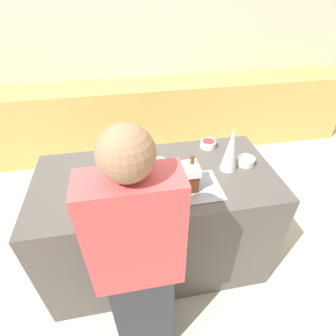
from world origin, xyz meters
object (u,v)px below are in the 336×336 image
object	(u,v)px
baking_tray	(186,188)
person	(139,265)
candy_bowl_center_rear	(246,161)
candy_bowl_far_left	(136,161)
cookbook	(114,170)
gingerbread_house	(186,177)
candy_bowl_front_corner	(159,163)
candy_bowl_near_tray_left	(208,144)
decorative_tree	(231,149)

from	to	relation	value
baking_tray	person	size ratio (longest dim) A/B	0.28
candy_bowl_center_rear	person	bearing A→B (deg)	-143.16
candy_bowl_far_left	cookbook	world-z (taller)	candy_bowl_far_left
gingerbread_house	candy_bowl_front_corner	xyz separation A→B (m)	(-0.13, 0.28, -0.07)
candy_bowl_center_rear	candy_bowl_near_tray_left	size ratio (longest dim) A/B	1.04
candy_bowl_near_tray_left	candy_bowl_front_corner	bearing A→B (deg)	-156.39
decorative_tree	candy_bowl_near_tray_left	size ratio (longest dim) A/B	2.70
candy_bowl_front_corner	decorative_tree	bearing A→B (deg)	-13.77
cookbook	decorative_tree	bearing A→B (deg)	-8.56
candy_bowl_far_left	cookbook	xyz separation A→B (m)	(-0.17, -0.07, -0.01)
candy_bowl_front_corner	person	world-z (taller)	person
candy_bowl_far_left	baking_tray	bearing A→B (deg)	-50.00
decorative_tree	cookbook	distance (m)	0.84
candy_bowl_center_rear	candy_bowl_far_left	bearing A→B (deg)	168.64
gingerbread_house	decorative_tree	bearing A→B (deg)	24.50
candy_bowl_center_rear	candy_bowl_far_left	size ratio (longest dim) A/B	1.13
person	decorative_tree	bearing A→B (deg)	40.87
gingerbread_house	candy_bowl_far_left	bearing A→B (deg)	130.05
candy_bowl_front_corner	candy_bowl_far_left	size ratio (longest dim) A/B	0.81
baking_tray	candy_bowl_near_tray_left	size ratio (longest dim) A/B	3.74
gingerbread_house	candy_bowl_far_left	distance (m)	0.47
gingerbread_house	decorative_tree	xyz separation A→B (m)	(0.35, 0.16, 0.06)
baking_tray	candy_bowl_front_corner	bearing A→B (deg)	114.80
candy_bowl_near_tray_left	cookbook	size ratio (longest dim) A/B	0.75
candy_bowl_front_corner	cookbook	world-z (taller)	candy_bowl_front_corner
candy_bowl_center_rear	candy_bowl_near_tray_left	world-z (taller)	same
baking_tray	candy_bowl_center_rear	xyz separation A→B (m)	(0.50, 0.19, 0.03)
person	candy_bowl_front_corner	bearing A→B (deg)	72.80
gingerbread_house	candy_bowl_far_left	xyz separation A→B (m)	(-0.30, 0.35, -0.08)
baking_tray	candy_bowl_center_rear	size ratio (longest dim) A/B	3.60
gingerbread_house	cookbook	world-z (taller)	gingerbread_house
baking_tray	cookbook	xyz separation A→B (m)	(-0.46, 0.28, 0.01)
cookbook	candy_bowl_near_tray_left	bearing A→B (deg)	13.62
baking_tray	candy_bowl_front_corner	world-z (taller)	candy_bowl_front_corner
decorative_tree	candy_bowl_center_rear	size ratio (longest dim) A/B	2.59
candy_bowl_front_corner	person	size ratio (longest dim) A/B	0.06
candy_bowl_far_left	cookbook	distance (m)	0.18
candy_bowl_center_rear	person	xyz separation A→B (m)	(-0.86, -0.65, -0.11)
candy_bowl_front_corner	candy_bowl_center_rear	bearing A→B (deg)	-8.09
candy_bowl_center_rear	candy_bowl_near_tray_left	distance (m)	0.34
candy_bowl_front_corner	candy_bowl_far_left	bearing A→B (deg)	156.89
candy_bowl_center_rear	cookbook	bearing A→B (deg)	174.44
candy_bowl_front_corner	person	bearing A→B (deg)	-107.20
candy_bowl_near_tray_left	person	size ratio (longest dim) A/B	0.07
candy_bowl_far_left	candy_bowl_near_tray_left	size ratio (longest dim) A/B	0.92
gingerbread_house	candy_bowl_center_rear	xyz separation A→B (m)	(0.50, 0.19, -0.07)
candy_bowl_center_rear	person	world-z (taller)	person
person	cookbook	bearing A→B (deg)	97.95
candy_bowl_front_corner	cookbook	bearing A→B (deg)	179.32
decorative_tree	candy_bowl_far_left	world-z (taller)	decorative_tree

